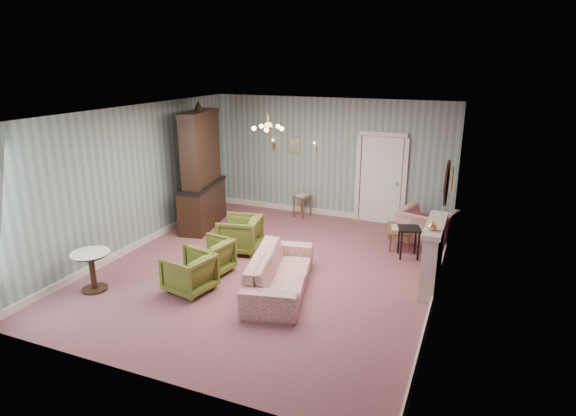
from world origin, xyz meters
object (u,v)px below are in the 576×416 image
at_px(olive_chair_b, 210,255).
at_px(side_table_black, 408,242).
at_px(olive_chair_c, 240,232).
at_px(wingback_chair, 427,221).
at_px(dresser, 201,167).
at_px(coffee_table, 398,237).
at_px(sofa_chintz, 280,266).
at_px(pedestal_table, 93,271).
at_px(olive_chair_a, 189,271).
at_px(fireplace, 433,255).

bearing_deg(olive_chair_b, side_table_black, 132.35).
relative_size(olive_chair_c, wingback_chair, 0.75).
bearing_deg(dresser, side_table_black, -11.03).
xyz_separation_m(coffee_table, side_table_black, (0.28, -0.51, 0.10)).
relative_size(sofa_chintz, coffee_table, 2.80).
xyz_separation_m(olive_chair_c, pedestal_table, (-1.48, -2.49, -0.05)).
relative_size(olive_chair_a, fireplace, 0.52).
height_order(olive_chair_b, olive_chair_c, olive_chair_c).
bearing_deg(wingback_chair, olive_chair_a, 65.26).
bearing_deg(sofa_chintz, coffee_table, -41.43).
xyz_separation_m(olive_chair_a, pedestal_table, (-1.53, -0.59, -0.02)).
bearing_deg(coffee_table, olive_chair_c, -152.98).
bearing_deg(olive_chair_c, olive_chair_a, -9.71).
bearing_deg(dresser, fireplace, -23.17).
relative_size(sofa_chintz, pedestal_table, 3.23).
bearing_deg(coffee_table, olive_chair_a, -130.39).
relative_size(olive_chair_a, olive_chair_b, 1.02).
bearing_deg(side_table_black, olive_chair_c, -162.90).
xyz_separation_m(olive_chair_b, dresser, (-1.50, 2.17, 1.06)).
xyz_separation_m(wingback_chair, pedestal_table, (-4.90, -4.49, -0.12)).
xyz_separation_m(olive_chair_c, side_table_black, (3.21, 0.99, -0.09)).
bearing_deg(side_table_black, olive_chair_a, -137.65).
bearing_deg(wingback_chair, olive_chair_c, 46.48).
distance_m(wingback_chair, dresser, 5.12).
relative_size(olive_chair_a, wingback_chair, 0.68).
bearing_deg(olive_chair_b, dresser, -136.40).
height_order(wingback_chair, fireplace, fireplace).
xyz_separation_m(olive_chair_c, fireplace, (3.78, -0.16, 0.18)).
distance_m(olive_chair_a, wingback_chair, 5.16).
distance_m(wingback_chair, pedestal_table, 6.65).
distance_m(olive_chair_b, olive_chair_c, 1.14).
distance_m(olive_chair_c, pedestal_table, 2.90).
height_order(wingback_chair, coffee_table, wingback_chair).
bearing_deg(dresser, olive_chair_b, -65.83).
distance_m(sofa_chintz, fireplace, 2.60).
relative_size(sofa_chintz, fireplace, 1.60).
height_order(olive_chair_c, sofa_chintz, sofa_chintz).
xyz_separation_m(sofa_chintz, side_table_black, (1.78, 2.27, -0.13)).
distance_m(olive_chair_a, coffee_table, 4.46).
relative_size(coffee_table, side_table_black, 1.30).
distance_m(olive_chair_b, dresser, 2.85).
distance_m(olive_chair_c, fireplace, 3.79).
relative_size(wingback_chair, fireplace, 0.77).
distance_m(olive_chair_c, coffee_table, 3.30).
height_order(olive_chair_c, side_table_black, olive_chair_c).
relative_size(olive_chair_a, side_table_black, 1.18).
relative_size(olive_chair_a, pedestal_table, 1.05).
bearing_deg(olive_chair_a, sofa_chintz, 124.98).
xyz_separation_m(olive_chair_a, coffee_table, (2.89, 3.39, -0.16)).
xyz_separation_m(olive_chair_c, dresser, (-1.52, 1.03, 1.02)).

